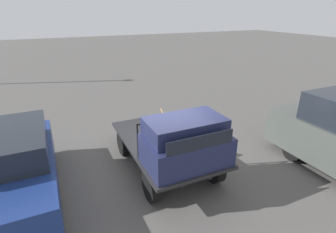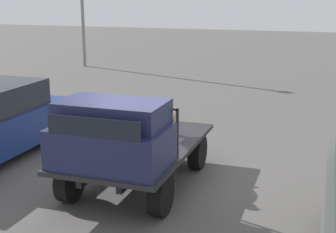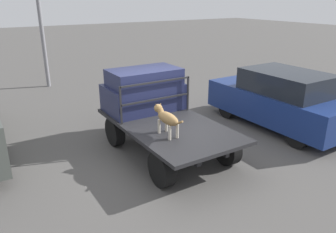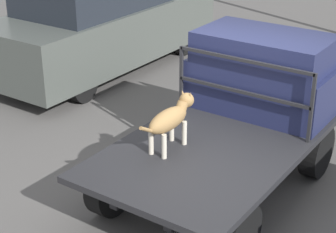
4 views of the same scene
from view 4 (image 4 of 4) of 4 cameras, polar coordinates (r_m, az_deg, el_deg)
ground_plane at (r=7.43m, az=5.17°, el=-7.63°), size 80.00×80.00×0.00m
flatbed_truck at (r=7.14m, az=5.34°, el=-3.70°), size 3.69×2.03×0.79m
truck_cab at (r=7.80m, az=9.79°, el=4.39°), size 1.22×1.91×1.09m
truck_headboard at (r=7.22m, az=7.59°, el=3.55°), size 0.04×1.91×0.90m
dog at (r=6.63m, az=0.32°, el=-0.15°), size 1.07×0.25×0.63m
parked_pickup_far at (r=11.54m, az=-6.59°, el=9.64°), size 5.34×1.94×2.08m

